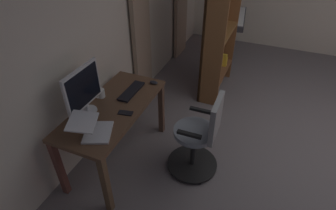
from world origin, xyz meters
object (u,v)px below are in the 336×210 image
(office_chair, at_px, (200,138))
(computer_keyboard, at_px, (131,91))
(laptop, at_px, (92,128))
(desk, at_px, (114,115))
(computer_monitor, at_px, (83,89))
(cell_phone_by_monitor, at_px, (126,113))
(piano_keyboard, at_px, (236,19))
(bookshelf, at_px, (217,30))
(computer_mouse, at_px, (154,82))
(mug_coffee, at_px, (101,93))

(office_chair, distance_m, computer_keyboard, 0.89)
(office_chair, xyz_separation_m, computer_keyboard, (-0.10, -0.83, 0.31))
(office_chair, xyz_separation_m, laptop, (0.62, -0.83, 0.35))
(desk, xyz_separation_m, computer_monitor, (0.16, -0.19, 0.37))
(cell_phone_by_monitor, height_order, piano_keyboard, piano_keyboard)
(computer_keyboard, distance_m, bookshelf, 1.67)
(bookshelf, distance_m, piano_keyboard, 1.23)
(desk, distance_m, cell_phone_by_monitor, 0.22)
(bookshelf, relative_size, piano_keyboard, 1.67)
(desk, relative_size, bookshelf, 0.69)
(computer_monitor, relative_size, computer_keyboard, 1.19)
(laptop, bearing_deg, computer_keyboard, 157.60)
(laptop, xyz_separation_m, bookshelf, (-2.29, 0.52, 0.17))
(computer_mouse, relative_size, piano_keyboard, 0.09)
(laptop, xyz_separation_m, mug_coffee, (-0.51, -0.26, -0.01))
(computer_keyboard, distance_m, mug_coffee, 0.33)
(computer_monitor, relative_size, computer_mouse, 4.81)
(computer_monitor, distance_m, mug_coffee, 0.33)
(office_chair, distance_m, cell_phone_by_monitor, 0.81)
(computer_keyboard, height_order, cell_phone_by_monitor, computer_keyboard)
(computer_keyboard, xyz_separation_m, computer_mouse, (-0.25, 0.15, 0.01))
(office_chair, distance_m, mug_coffee, 1.14)
(desk, relative_size, computer_keyboard, 3.27)
(computer_keyboard, distance_m, laptop, 0.72)
(laptop, distance_m, mug_coffee, 0.57)
(office_chair, relative_size, computer_keyboard, 2.39)
(office_chair, height_order, bookshelf, bookshelf)
(desk, xyz_separation_m, computer_keyboard, (-0.30, 0.05, 0.12))
(desk, xyz_separation_m, office_chair, (-0.21, 0.88, -0.19))
(computer_keyboard, height_order, computer_mouse, computer_mouse)
(laptop, height_order, cell_phone_by_monitor, laptop)
(desk, height_order, computer_mouse, computer_mouse)
(mug_coffee, bearing_deg, computer_keyboard, 129.49)
(desk, xyz_separation_m, mug_coffee, (-0.10, -0.20, 0.16))
(office_chair, bearing_deg, mug_coffee, 94.42)
(computer_keyboard, relative_size, cell_phone_by_monitor, 2.81)
(laptop, bearing_deg, bookshelf, 144.23)
(desk, xyz_separation_m, computer_mouse, (-0.55, 0.20, 0.13))
(computer_monitor, xyz_separation_m, piano_keyboard, (-3.25, 0.82, -0.26))
(computer_monitor, relative_size, cell_phone_by_monitor, 3.34)
(computer_mouse, height_order, cell_phone_by_monitor, computer_mouse)
(computer_mouse, height_order, piano_keyboard, piano_keyboard)
(office_chair, bearing_deg, computer_keyboard, 81.90)
(mug_coffee, bearing_deg, computer_mouse, 138.50)
(office_chair, xyz_separation_m, piano_keyboard, (-2.88, -0.25, 0.30))
(office_chair, distance_m, bookshelf, 1.77)
(laptop, distance_m, bookshelf, 2.35)
(computer_monitor, height_order, bookshelf, bookshelf)
(computer_monitor, height_order, cell_phone_by_monitor, computer_monitor)
(office_chair, bearing_deg, computer_mouse, 61.64)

